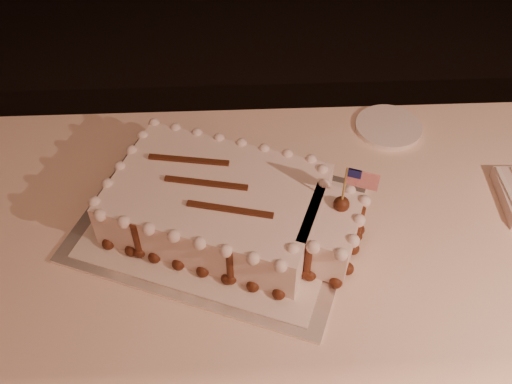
{
  "coord_description": "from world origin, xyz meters",
  "views": [
    {
      "loc": [
        -0.31,
        -0.15,
        1.67
      ],
      "look_at": [
        -0.28,
        0.63,
        0.84
      ],
      "focal_mm": 40.0,
      "sensor_mm": 36.0,
      "label": 1
    }
  ],
  "objects_px": {
    "cake_board": "(218,221)",
    "sheet_cake": "(230,207)",
    "banquet_table": "(363,319)",
    "side_plate": "(388,127)"
  },
  "relations": [
    {
      "from": "cake_board",
      "to": "banquet_table",
      "type": "bearing_deg",
      "value": 17.08
    },
    {
      "from": "sheet_cake",
      "to": "banquet_table",
      "type": "bearing_deg",
      "value": -3.05
    },
    {
      "from": "banquet_table",
      "to": "sheet_cake",
      "type": "height_order",
      "value": "sheet_cake"
    },
    {
      "from": "banquet_table",
      "to": "cake_board",
      "type": "bearing_deg",
      "value": 175.49
    },
    {
      "from": "side_plate",
      "to": "banquet_table",
      "type": "bearing_deg",
      "value": -101.67
    },
    {
      "from": "cake_board",
      "to": "sheet_cake",
      "type": "height_order",
      "value": "sheet_cake"
    },
    {
      "from": "banquet_table",
      "to": "cake_board",
      "type": "distance_m",
      "value": 0.52
    },
    {
      "from": "sheet_cake",
      "to": "side_plate",
      "type": "relative_size",
      "value": 3.38
    },
    {
      "from": "sheet_cake",
      "to": "cake_board",
      "type": "bearing_deg",
      "value": 158.82
    },
    {
      "from": "cake_board",
      "to": "side_plate",
      "type": "height_order",
      "value": "side_plate"
    }
  ]
}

